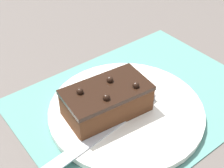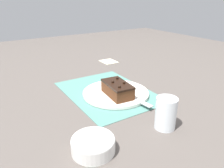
# 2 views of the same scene
# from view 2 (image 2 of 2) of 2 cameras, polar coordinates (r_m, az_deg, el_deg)

# --- Properties ---
(ground_plane) EXTENTS (3.00, 3.00, 0.00)m
(ground_plane) POSITION_cam_2_polar(r_m,az_deg,el_deg) (0.98, -1.14, -2.14)
(ground_plane) COLOR #544C47
(placemat_woven) EXTENTS (0.46, 0.34, 0.00)m
(placemat_woven) POSITION_cam_2_polar(r_m,az_deg,el_deg) (0.98, -1.14, -2.04)
(placemat_woven) COLOR slate
(placemat_woven) RESTS_ON ground_plane
(cake_plate) EXTENTS (0.29, 0.29, 0.01)m
(cake_plate) POSITION_cam_2_polar(r_m,az_deg,el_deg) (0.95, 0.98, -2.33)
(cake_plate) COLOR white
(cake_plate) RESTS_ON placemat_woven
(chocolate_cake) EXTENTS (0.16, 0.10, 0.06)m
(chocolate_cake) POSITION_cam_2_polar(r_m,az_deg,el_deg) (0.91, 1.64, -1.27)
(chocolate_cake) COLOR #512D19
(chocolate_cake) RESTS_ON cake_plate
(serving_knife) EXTENTS (0.25, 0.05, 0.01)m
(serving_knife) POSITION_cam_2_polar(r_m,az_deg,el_deg) (0.94, 2.66, -2.01)
(serving_knife) COLOR slate
(serving_knife) RESTS_ON cake_plate
(drinking_glass) EXTENTS (0.07, 0.07, 0.11)m
(drinking_glass) POSITION_cam_2_polar(r_m,az_deg,el_deg) (0.73, 13.88, -7.42)
(drinking_glass) COLOR white
(drinking_glass) RESTS_ON ground_plane
(small_bowl) EXTENTS (0.12, 0.12, 0.05)m
(small_bowl) POSITION_cam_2_polar(r_m,az_deg,el_deg) (0.63, -4.94, -15.36)
(small_bowl) COLOR white
(small_bowl) RESTS_ON ground_plane
(folded_napkin) EXTENTS (0.11, 0.09, 0.01)m
(folded_napkin) POSITION_cam_2_polar(r_m,az_deg,el_deg) (1.43, -0.85, 5.94)
(folded_napkin) COLOR beige
(folded_napkin) RESTS_ON ground_plane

